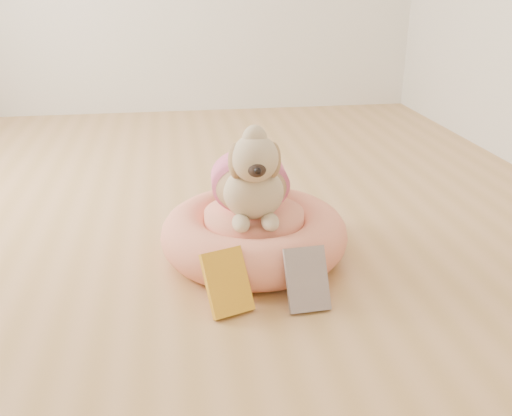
{
  "coord_description": "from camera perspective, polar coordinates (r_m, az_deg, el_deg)",
  "views": [
    {
      "loc": [
        -0.02,
        -2.49,
        1.07
      ],
      "look_at": [
        0.29,
        -0.48,
        0.23
      ],
      "focal_mm": 40.0,
      "sensor_mm": 36.0,
      "label": 1
    }
  ],
  "objects": [
    {
      "name": "pet_bed",
      "position": [
        2.3,
        -0.19,
        -2.62
      ],
      "size": [
        0.75,
        0.75,
        0.19
      ],
      "color": "#FD8463",
      "rests_on": "floor"
    },
    {
      "name": "book_white",
      "position": [
        1.96,
        5.11,
        -7.1
      ],
      "size": [
        0.15,
        0.14,
        0.2
      ],
      "primitive_type": "cube",
      "rotation": [
        -0.52,
        0.0,
        0.06
      ],
      "color": "white",
      "rests_on": "floor"
    },
    {
      "name": "book_yellow",
      "position": [
        1.94,
        -2.91,
        -7.42
      ],
      "size": [
        0.18,
        0.18,
        0.21
      ],
      "primitive_type": "cube",
      "rotation": [
        -0.53,
        0.0,
        0.33
      ],
      "color": "yellow",
      "rests_on": "floor"
    },
    {
      "name": "floor",
      "position": [
        2.71,
        -7.54,
        -0.92
      ],
      "size": [
        4.5,
        4.5,
        0.0
      ],
      "primitive_type": "plane",
      "color": "tan",
      "rests_on": "ground"
    },
    {
      "name": "dog",
      "position": [
        2.19,
        -0.52,
        4.42
      ],
      "size": [
        0.4,
        0.55,
        0.39
      ],
      "primitive_type": null,
      "rotation": [
        0.0,
        0.0,
        -0.05
      ],
      "color": "brown",
      "rests_on": "pet_bed"
    }
  ]
}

